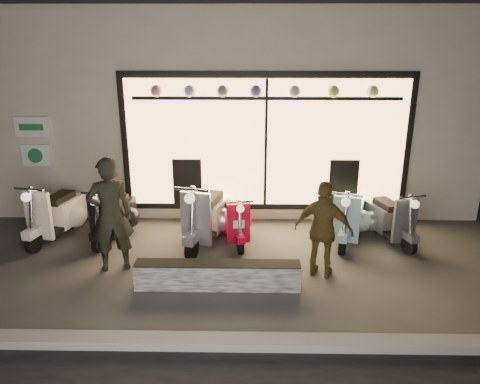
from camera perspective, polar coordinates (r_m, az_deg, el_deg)
The scene contains 12 objects.
ground at distance 7.56m, azimuth -2.69°, elevation -9.03°, with size 40.00×40.00×0.00m, color #383533.
kerb at distance 5.84m, azimuth -3.99°, elevation -17.76°, with size 40.00×0.25×0.12m, color slate.
shop_building at distance 11.74m, azimuth -1.27°, elevation 11.93°, with size 10.20×6.23×4.20m.
graffiti_barrier at distance 6.89m, azimuth -2.75°, elevation -10.10°, with size 2.39×0.28×0.40m, color black.
scooter_silver at distance 8.33m, azimuth -3.85°, elevation -2.81°, with size 0.79×1.61×1.15m.
scooter_red at distance 8.37m, azimuth -0.70°, elevation -3.43°, with size 0.54×1.24×0.88m.
scooter_black at distance 8.80m, azimuth -14.93°, elevation -2.65°, with size 0.59×1.40×0.99m.
scooter_cream at distance 9.13m, azimuth -21.13°, elevation -2.31°, with size 0.71×1.51×1.07m.
scooter_blue at distance 8.62m, azimuth 13.18°, elevation -2.91°, with size 0.75×1.41×1.01m.
scooter_grey at distance 8.80m, azimuth 17.49°, elevation -2.97°, with size 0.69×1.35×0.97m.
man at distance 7.38m, azimuth -15.50°, elevation -2.69°, with size 0.66×0.44×1.82m, color black.
woman at distance 7.08m, azimuth 10.16°, elevation -4.58°, with size 0.88×0.37×1.50m, color brown.
Camera 1 is at (0.47, -6.66, 3.56)m, focal length 35.00 mm.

